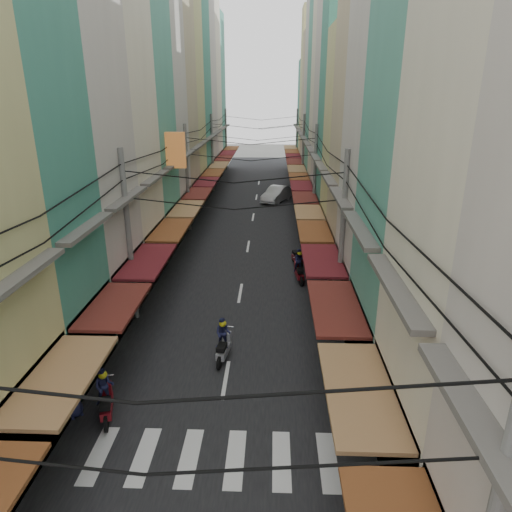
% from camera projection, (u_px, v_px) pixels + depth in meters
% --- Properties ---
extents(ground, '(160.00, 160.00, 0.00)m').
position_uv_depth(ground, '(230.00, 352.00, 19.48)').
color(ground, slate).
rests_on(ground, ground).
extents(road, '(10.00, 80.00, 0.02)m').
position_uv_depth(road, '(252.00, 223.00, 38.25)').
color(road, black).
rests_on(road, ground).
extents(sidewalk_left, '(3.00, 80.00, 0.06)m').
position_uv_depth(sidewalk_left, '(175.00, 222.00, 38.48)').
color(sidewalk_left, gray).
rests_on(sidewalk_left, ground).
extents(sidewalk_right, '(3.00, 80.00, 0.06)m').
position_uv_depth(sidewalk_right, '(330.00, 224.00, 38.01)').
color(sidewalk_right, gray).
rests_on(sidewalk_right, ground).
extents(crosswalk, '(7.55, 2.40, 0.01)m').
position_uv_depth(crosswalk, '(212.00, 458.00, 13.84)').
color(crosswalk, silver).
rests_on(crosswalk, ground).
extents(building_row_left, '(7.80, 67.67, 23.70)m').
position_uv_depth(building_row_left, '(137.00, 102.00, 31.97)').
color(building_row_left, '#BAB3AA').
rests_on(building_row_left, ground).
extents(building_row_right, '(7.80, 68.98, 22.59)m').
position_uv_depth(building_row_right, '(364.00, 107.00, 31.42)').
color(building_row_right, '#3C8570').
rests_on(building_row_right, ground).
extents(utility_poles, '(10.20, 66.13, 8.20)m').
position_uv_depth(utility_poles, '(248.00, 151.00, 31.32)').
color(utility_poles, slate).
rests_on(utility_poles, ground).
extents(white_car, '(5.71, 4.04, 1.88)m').
position_uv_depth(white_car, '(276.00, 201.00, 45.90)').
color(white_car, '#BBBBBF').
rests_on(white_car, ground).
extents(bicycle, '(1.89, 0.92, 1.24)m').
position_uv_depth(bicycle, '(403.00, 347.00, 19.82)').
color(bicycle, black).
rests_on(bicycle, ground).
extents(moving_scooters, '(7.68, 16.56, 1.96)m').
position_uv_depth(moving_scooters, '(242.00, 313.00, 21.64)').
color(moving_scooters, black).
rests_on(moving_scooters, ground).
extents(parked_scooters, '(12.75, 16.57, 0.96)m').
position_uv_depth(parked_scooters, '(346.00, 407.00, 15.37)').
color(parked_scooters, black).
rests_on(parked_scooters, ground).
extents(pedestrians, '(13.97, 24.95, 2.17)m').
position_uv_depth(pedestrians, '(140.00, 288.00, 23.26)').
color(pedestrians, '#28202B').
rests_on(pedestrians, ground).
extents(market_umbrella, '(2.45, 2.45, 2.59)m').
position_uv_depth(market_umbrella, '(431.00, 385.00, 13.57)').
color(market_umbrella, '#B2B2B7').
rests_on(market_umbrella, ground).
extents(traffic_sign, '(0.10, 0.62, 2.82)m').
position_uv_depth(traffic_sign, '(381.00, 380.00, 14.19)').
color(traffic_sign, slate).
rests_on(traffic_sign, ground).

